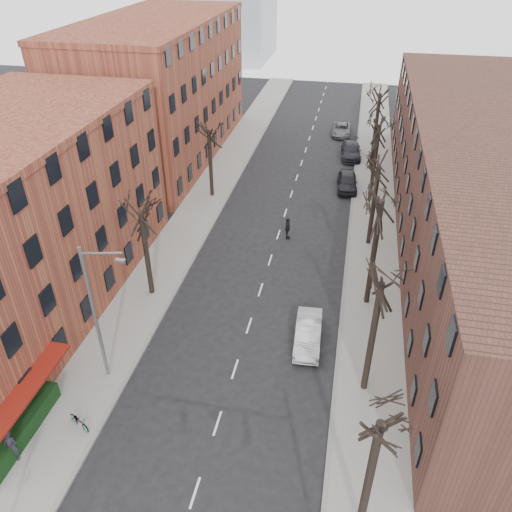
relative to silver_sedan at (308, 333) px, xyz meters
The scene contains 22 objects.
sidewalk_left 23.17m from the silver_sedan, 121.20° to the left, with size 4.00×90.00×0.15m, color gray.
sidewalk_right 20.23m from the silver_sedan, 78.59° to the left, with size 4.00×90.00×0.15m, color gray.
building_left_near 20.68m from the silver_sedan, behind, with size 12.00×26.00×12.00m, color brown.
building_left_far 35.63m from the silver_sedan, 124.76° to the left, with size 12.00×28.00×14.00m, color brown.
building_right 19.53m from the silver_sedan, 50.99° to the left, with size 12.00×50.00×10.00m, color #502D25.
awning_left 16.26m from the silver_sedan, 145.57° to the right, with size 1.20×7.00×0.15m, color maroon.
hedge 16.91m from the silver_sedan, 142.97° to the right, with size 0.80×6.00×1.00m, color #123312.
tree_right_b 4.87m from the silver_sedan, 41.50° to the right, with size 5.20×5.20×10.80m, color black, non-canonical shape.
tree_right_c 6.06m from the silver_sedan, 53.21° to the left, with size 5.20×5.20×11.60m, color black, non-canonical shape.
tree_right_d 13.33m from the silver_sedan, 74.31° to the left, with size 5.20×5.20×10.00m, color black, non-canonical shape.
tree_right_e 21.14m from the silver_sedan, 80.19° to the left, with size 5.20×5.20×10.80m, color black, non-canonical shape.
tree_right_f 29.05m from the silver_sedan, 82.88° to the left, with size 5.20×5.20×11.60m, color black, non-canonical shape.
tree_left_a 11.96m from the silver_sedan, 166.36° to the left, with size 5.20×5.20×9.50m, color black, non-canonical shape.
tree_left_b 22.12m from the silver_sedan, 121.66° to the left, with size 5.20×5.20×9.50m, color black, non-canonical shape.
streetlight 12.91m from the silver_sedan, 154.82° to the right, with size 2.45×0.22×9.03m.
silver_sedan is the anchor object (origin of this frame).
parked_car_near 23.15m from the silver_sedan, 86.78° to the left, with size 1.92×4.78×1.63m, color black.
parked_car_mid 31.66m from the silver_sedan, 87.65° to the left, with size 2.17×5.34×1.55m, color black.
parked_car_far 38.90m from the silver_sedan, 90.29° to the left, with size 2.20×4.77×1.33m, color #5A5C62.
pedestrian_a 17.39m from the silver_sedan, 139.43° to the right, with size 0.71×0.46×1.94m, color #212029.
pedestrian_crossing 12.78m from the silver_sedan, 104.32° to the left, with size 1.13×0.47×1.93m, color black.
bicycle 14.16m from the silver_sedan, 140.98° to the right, with size 0.55×1.58×0.83m, color gray.
Camera 1 is at (5.48, -8.53, 22.17)m, focal length 35.00 mm.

